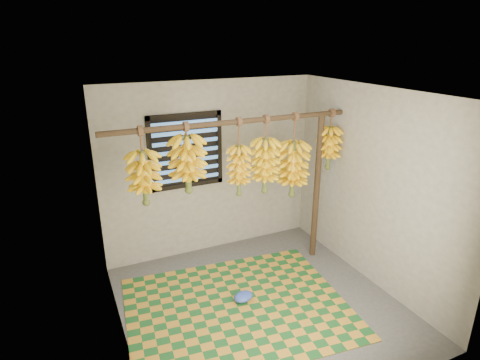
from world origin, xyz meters
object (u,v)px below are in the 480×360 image
plastic_bag (243,297)px  banana_bunch_e (293,169)px  woven_mat (238,307)px  banana_bunch_b (188,164)px  banana_bunch_c (239,170)px  support_post (317,188)px  banana_bunch_a (144,178)px  banana_bunch_f (329,148)px  banana_bunch_d (265,166)px

plastic_bag → banana_bunch_e: banana_bunch_e is taller
woven_mat → plastic_bag: bearing=37.0°
woven_mat → banana_bunch_b: (-0.32, 0.64, 1.57)m
woven_mat → banana_bunch_c: banana_bunch_c is taller
woven_mat → plastic_bag: (0.11, 0.08, 0.06)m
support_post → banana_bunch_b: 1.86m
banana_bunch_a → banana_bunch_c: size_ratio=0.92×
woven_mat → banana_bunch_a: 1.80m
support_post → banana_bunch_a: banana_bunch_a is taller
banana_bunch_a → support_post: bearing=0.0°
banana_bunch_c → plastic_bag: bearing=-109.8°
support_post → banana_bunch_a: size_ratio=2.30×
banana_bunch_b → banana_bunch_c: same height
plastic_bag → banana_bunch_a: banana_bunch_a is taller
woven_mat → banana_bunch_a: size_ratio=2.82×
woven_mat → banana_bunch_b: banana_bunch_b is taller
banana_bunch_e → banana_bunch_f: same height
support_post → woven_mat: size_ratio=0.82×
plastic_bag → support_post: bearing=22.4°
banana_bunch_e → woven_mat: bearing=-149.0°
woven_mat → banana_bunch_b: size_ratio=3.05×
banana_bunch_d → banana_bunch_a: bearing=-180.0°
support_post → banana_bunch_c: bearing=180.0°
support_post → banana_bunch_f: bearing=-0.0°
plastic_bag → banana_bunch_f: size_ratio=0.31×
support_post → banana_bunch_d: size_ratio=2.06×
woven_mat → banana_bunch_a: banana_bunch_a is taller
banana_bunch_a → banana_bunch_e: 1.88m
banana_bunch_b → banana_bunch_c: (0.63, 0.00, -0.16)m
banana_bunch_a → woven_mat: bearing=-38.5°
plastic_bag → banana_bunch_c: size_ratio=0.26×
support_post → banana_bunch_e: 0.51m
woven_mat → banana_bunch_c: 1.58m
banana_bunch_a → banana_bunch_e: (1.87, 0.00, -0.16)m
banana_bunch_e → support_post: bearing=-0.0°
banana_bunch_c → banana_bunch_e: (0.75, 0.00, -0.09)m
plastic_bag → banana_bunch_d: 1.57m
banana_bunch_c → banana_bunch_f: size_ratio=1.20×
banana_bunch_d → woven_mat: bearing=-136.1°
woven_mat → banana_bunch_d: bearing=43.9°
banana_bunch_d → banana_bunch_f: 0.95m
support_post → banana_bunch_e: banana_bunch_e is taller
banana_bunch_d → banana_bunch_e: (0.40, 0.00, -0.10)m
support_post → plastic_bag: (-1.35, -0.56, -0.94)m
support_post → banana_bunch_b: bearing=180.0°
banana_bunch_b → banana_bunch_c: bearing=0.0°
banana_bunch_a → plastic_bag: bearing=-31.2°
banana_bunch_c → banana_bunch_d: 0.35m
woven_mat → banana_bunch_f: 2.32m
woven_mat → banana_bunch_e: bearing=31.0°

